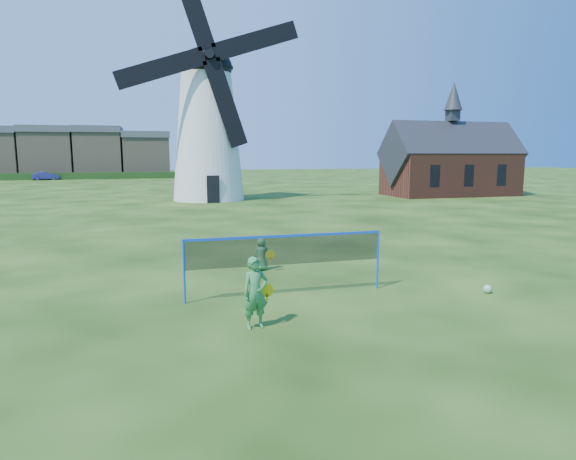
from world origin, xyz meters
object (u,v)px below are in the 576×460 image
Objects in this scene: badminton_net at (286,251)px; play_ball at (488,289)px; windmill at (207,125)px; car_right at (45,176)px; player_girl at (255,293)px; player_boy at (262,254)px; chapel at (450,164)px.

badminton_net is 22.95× the size of play_ball.
windmill is at bearing 97.42° from play_ball.
badminton_net reaches higher than car_right.
windmill reaches higher than player_girl.
play_ball is at bearing 135.03° from player_boy.
car_right is at bearing 93.72° from player_girl.
chapel is 7.79× the size of player_girl.
player_boy is 6.45m from play_ball.
chapel is 37.04m from player_girl.
car_right is (-39.85, 39.39, -2.15)m from chapel.
player_girl is at bearing 70.07° from player_boy.
car_right is at bearing 135.33° from chapel.
windmill is 29.55m from play_ball.
windmill is 3.44× the size of badminton_net.
play_ball is (5.00, -4.06, -0.40)m from player_boy.
car_right is (-22.60, 67.07, 0.48)m from play_ball.
chapel is 3.21× the size of car_right.
chapel is (20.99, -1.07, -3.09)m from windmill.
play_ball is 70.78m from car_right.
player_boy is 4.61× the size of play_ball.
chapel is at bearing 58.07° from play_ball.
player_boy is (0.01, 2.87, -0.63)m from badminton_net.
chapel is at bearing -139.20° from player_boy.
chapel reaches higher than car_right.
badminton_net is (-22.27, -26.49, -1.59)m from chapel.
badminton_net is 1.41× the size of car_right.
badminton_net is 3.42× the size of player_girl.
play_ball is (6.24, 0.90, -0.63)m from player_girl.
badminton_net is 2.94m from player_boy.
windmill reaches higher than player_boy.
player_boy is 0.28× the size of car_right.
play_ball is at bearing -121.93° from chapel.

